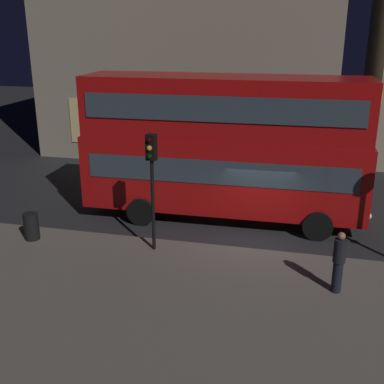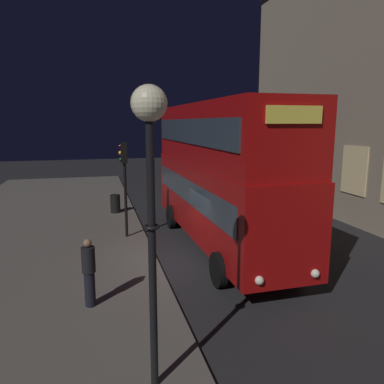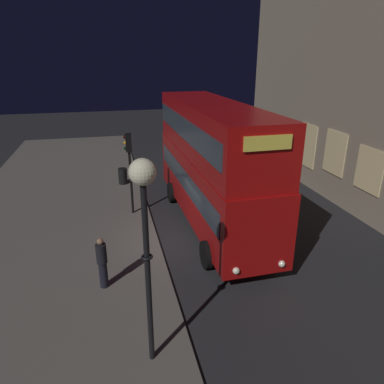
{
  "view_description": "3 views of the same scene",
  "coord_description": "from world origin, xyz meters",
  "px_view_note": "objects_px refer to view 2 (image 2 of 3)",
  "views": [
    {
      "loc": [
        1.37,
        -15.93,
        7.34
      ],
      "look_at": [
        -2.61,
        0.89,
        1.36
      ],
      "focal_mm": 44.89,
      "sensor_mm": 36.0,
      "label": 1
    },
    {
      "loc": [
        12.11,
        -2.9,
        4.92
      ],
      "look_at": [
        -1.96,
        0.8,
        2.18
      ],
      "focal_mm": 34.57,
      "sensor_mm": 36.0,
      "label": 2
    },
    {
      "loc": [
        13.18,
        -2.67,
        7.52
      ],
      "look_at": [
        -1.93,
        0.99,
        1.51
      ],
      "focal_mm": 33.13,
      "sensor_mm": 36.0,
      "label": 3
    }
  ],
  "objects_px": {
    "litter_bin": "(115,204)",
    "traffic_light_near_kerb": "(124,170)",
    "pedestrian": "(89,272)",
    "street_lamp": "(150,156)",
    "double_decker_bus": "(219,169)"
  },
  "relations": [
    {
      "from": "litter_bin",
      "to": "traffic_light_near_kerb",
      "type": "bearing_deg",
      "value": 2.63
    },
    {
      "from": "pedestrian",
      "to": "litter_bin",
      "type": "xyz_separation_m",
      "value": [
        -10.42,
        1.24,
        -0.47
      ]
    },
    {
      "from": "street_lamp",
      "to": "double_decker_bus",
      "type": "bearing_deg",
      "value": 153.32
    },
    {
      "from": "traffic_light_near_kerb",
      "to": "pedestrian",
      "type": "bearing_deg",
      "value": -6.74
    },
    {
      "from": "double_decker_bus",
      "to": "litter_bin",
      "type": "distance_m",
      "value": 7.71
    },
    {
      "from": "double_decker_bus",
      "to": "traffic_light_near_kerb",
      "type": "height_order",
      "value": "double_decker_bus"
    },
    {
      "from": "litter_bin",
      "to": "double_decker_bus",
      "type": "bearing_deg",
      "value": 31.19
    },
    {
      "from": "traffic_light_near_kerb",
      "to": "pedestrian",
      "type": "distance_m",
      "value": 6.4
    },
    {
      "from": "street_lamp",
      "to": "pedestrian",
      "type": "distance_m",
      "value": 4.91
    },
    {
      "from": "double_decker_bus",
      "to": "litter_bin",
      "type": "xyz_separation_m",
      "value": [
        -6.23,
        -3.77,
        -2.53
      ]
    },
    {
      "from": "street_lamp",
      "to": "litter_bin",
      "type": "distance_m",
      "value": 14.36
    },
    {
      "from": "traffic_light_near_kerb",
      "to": "litter_bin",
      "type": "bearing_deg",
      "value": -170.43
    },
    {
      "from": "street_lamp",
      "to": "pedestrian",
      "type": "relative_size",
      "value": 2.92
    },
    {
      "from": "traffic_light_near_kerb",
      "to": "pedestrian",
      "type": "xyz_separation_m",
      "value": [
        5.93,
        -1.44,
        -1.92
      ]
    },
    {
      "from": "street_lamp",
      "to": "litter_bin",
      "type": "relative_size",
      "value": 5.55
    }
  ]
}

